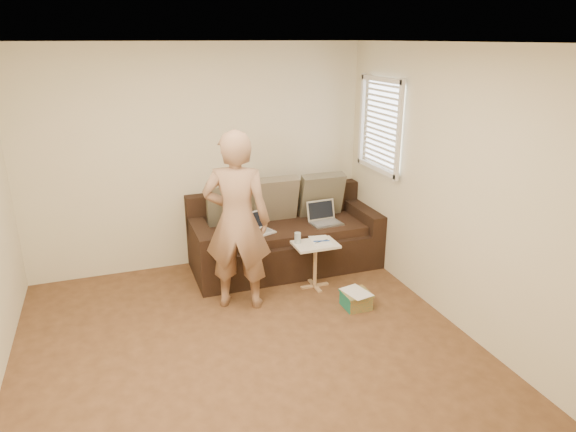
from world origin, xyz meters
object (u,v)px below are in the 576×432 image
object	(u,v)px
sofa	(285,233)
drinking_glass	(298,238)
striped_box	(356,299)
person	(237,221)
laptop_white	(260,233)
side_table	(315,265)
laptop_silver	(326,224)

from	to	relation	value
sofa	drinking_glass	xyz separation A→B (m)	(-0.05, -0.55, 0.16)
sofa	drinking_glass	size ratio (longest dim) A/B	18.33
sofa	striped_box	xyz separation A→B (m)	(0.35, -1.20, -0.34)
drinking_glass	striped_box	bearing A→B (deg)	-58.07
person	striped_box	distance (m)	1.47
drinking_glass	striped_box	size ratio (longest dim) A/B	0.43
laptop_white	side_table	world-z (taller)	laptop_white
laptop_white	laptop_silver	bearing A→B (deg)	-18.13
laptop_silver	person	distance (m)	1.44
side_table	striped_box	bearing A→B (deg)	-68.72
laptop_white	striped_box	size ratio (longest dim) A/B	1.15
laptop_white	drinking_glass	distance (m)	0.52
side_table	sofa	bearing A→B (deg)	101.63
laptop_silver	side_table	bearing A→B (deg)	-128.13
drinking_glass	laptop_white	bearing A→B (deg)	125.69
drinking_glass	striped_box	world-z (taller)	drinking_glass
person	drinking_glass	xyz separation A→B (m)	(0.71, 0.17, -0.34)
laptop_white	drinking_glass	xyz separation A→B (m)	(0.30, -0.42, 0.06)
laptop_silver	drinking_glass	xyz separation A→B (m)	(-0.53, -0.44, 0.06)
sofa	person	size ratio (longest dim) A/B	1.20
person	striped_box	bearing A→B (deg)	-179.95
laptop_silver	side_table	distance (m)	0.68
laptop_silver	laptop_white	distance (m)	0.84
drinking_glass	striped_box	distance (m)	0.91
sofa	laptop_white	distance (m)	0.39
side_table	striped_box	size ratio (longest dim) A/B	1.88
side_table	striped_box	xyz separation A→B (m)	(0.22, -0.57, -0.17)
laptop_white	side_table	xyz separation A→B (m)	(0.48, -0.50, -0.26)
person	laptop_white	bearing A→B (deg)	-101.21
laptop_silver	drinking_glass	bearing A→B (deg)	-143.99
side_table	laptop_white	bearing A→B (deg)	134.23
laptop_silver	sofa	bearing A→B (deg)	163.70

